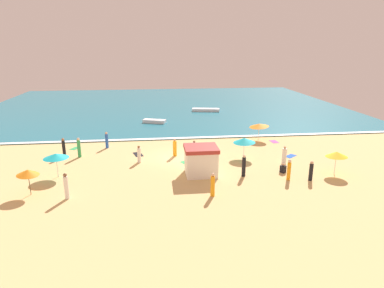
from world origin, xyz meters
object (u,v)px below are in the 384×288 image
at_px(beachgoer_7, 79,148).
at_px(beachgoer_9, 283,169).
at_px(beachgoer_4, 284,156).
at_px(beachgoer_3, 213,185).
at_px(lifeguard_cabana, 201,160).
at_px(beachgoer_10, 139,154).
at_px(beachgoer_1, 311,171).
at_px(beachgoer_8, 244,166).
at_px(beachgoer_6, 289,170).
at_px(beach_umbrella_1, 259,125).
at_px(beachgoer_2, 175,148).
at_px(beachgoer_0, 194,150).
at_px(small_boat_0, 206,110).
at_px(small_boat_1, 154,121).
at_px(beachgoer_12, 107,140).
at_px(beachgoer_11, 66,186).
at_px(beach_umbrella_2, 56,156).
at_px(beach_umbrella_3, 244,140).
at_px(beach_umbrella_0, 28,172).
at_px(beachgoer_5, 64,148).

relative_size(beachgoer_7, beachgoer_9, 2.34).
bearing_deg(beachgoer_4, beachgoer_3, -142.10).
xyz_separation_m(lifeguard_cabana, beachgoer_3, (0.25, -4.20, -0.41)).
bearing_deg(beachgoer_4, beachgoer_10, 171.63).
distance_m(beachgoer_1, beachgoer_8, 5.27).
height_order(beachgoer_6, beachgoer_10, beachgoer_6).
distance_m(beach_umbrella_1, beachgoer_2, 10.89).
bearing_deg(beachgoer_0, small_boat_0, 78.33).
distance_m(beach_umbrella_1, beachgoer_1, 12.04).
distance_m(beachgoer_6, small_boat_1, 23.62).
bearing_deg(beachgoer_10, beachgoer_0, 5.58).
relative_size(beachgoer_0, beachgoer_6, 1.02).
xyz_separation_m(beachgoer_4, beachgoer_10, (-13.03, 1.92, -0.01)).
xyz_separation_m(beachgoer_3, beachgoer_12, (-8.93, 12.70, 0.01)).
height_order(beachgoer_0, beachgoer_11, beachgoer_11).
relative_size(beachgoer_2, small_boat_0, 0.39).
distance_m(beach_umbrella_2, beach_umbrella_3, 16.60).
distance_m(beachgoer_8, beachgoer_11, 13.66).
xyz_separation_m(beachgoer_0, beachgoer_1, (8.55, -6.39, -0.06)).
distance_m(beachgoer_9, beachgoer_11, 17.21).
bearing_deg(beachgoer_9, beachgoer_4, 66.86).
distance_m(beachgoer_4, beachgoer_9, 2.28).
height_order(beachgoer_1, beachgoer_4, beachgoer_4).
xyz_separation_m(beach_umbrella_0, beachgoer_10, (7.55, 6.10, -0.97)).
height_order(beachgoer_5, beachgoer_11, beachgoer_11).
xyz_separation_m(beach_umbrella_3, beachgoer_4, (3.18, -2.07, -0.97)).
distance_m(beachgoer_11, small_boat_0, 33.32).
distance_m(beach_umbrella_1, beachgoer_6, 11.79).
relative_size(beachgoer_1, beachgoer_7, 0.84).
height_order(beachgoer_1, beachgoer_2, beachgoer_2).
distance_m(beach_umbrella_2, beachgoer_2, 10.76).
bearing_deg(small_boat_0, beachgoer_3, -98.00).
height_order(beach_umbrella_3, beachgoer_11, beach_umbrella_3).
xyz_separation_m(beachgoer_5, beachgoer_12, (3.71, 2.49, -0.09)).
distance_m(beachgoer_1, beachgoer_10, 14.89).
height_order(beachgoer_7, small_boat_0, beachgoer_7).
height_order(beach_umbrella_0, beachgoer_0, beach_umbrella_0).
bearing_deg(beach_umbrella_1, beachgoer_12, -175.76).
bearing_deg(beachgoer_9, beachgoer_2, 148.36).
xyz_separation_m(beachgoer_5, small_boat_1, (8.72, 13.20, -0.59)).
distance_m(beachgoer_5, small_boat_0, 26.61).
xyz_separation_m(beachgoer_0, beachgoer_10, (-5.13, -0.50, -0.09)).
bearing_deg(beachgoer_6, beach_umbrella_3, 110.28).
distance_m(beachgoer_7, beachgoer_12, 3.53).
height_order(beachgoer_11, small_boat_1, beachgoer_11).
bearing_deg(beach_umbrella_1, beach_umbrella_2, -155.65).
bearing_deg(beachgoer_9, small_boat_1, 118.50).
bearing_deg(beachgoer_2, beachgoer_11, -133.63).
xyz_separation_m(beach_umbrella_2, beachgoer_4, (19.52, 0.87, -1.04)).
distance_m(beachgoer_7, beachgoer_10, 6.13).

